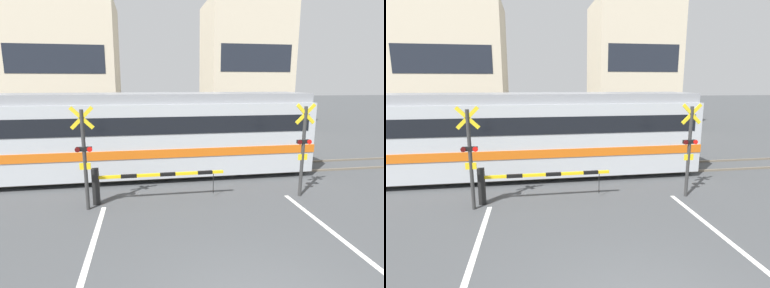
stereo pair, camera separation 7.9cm
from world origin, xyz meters
TOP-DOWN VIEW (x-y plane):
  - rail_track_near at (0.00, 7.84)m, footprint 50.00×0.10m
  - rail_track_far at (0.00, 9.28)m, footprint 50.00×0.10m
  - commuter_train at (-2.64, 8.56)m, footprint 15.37×2.80m
  - crossing_barrier_near at (-2.16, 5.66)m, footprint 4.22×0.20m
  - crossing_barrier_far at (2.16, 11.58)m, footprint 4.22×0.20m
  - crossing_signal_left at (-3.46, 5.28)m, footprint 0.68×0.15m
  - crossing_signal_right at (3.46, 5.28)m, footprint 0.68×0.15m
  - building_left_of_street at (-7.55, 21.69)m, footprint 7.88×5.72m
  - building_right_of_street at (6.95, 21.69)m, footprint 6.67×5.72m

SIDE VIEW (x-z plane):
  - rail_track_near at x=0.00m, z-range 0.00..0.08m
  - rail_track_far at x=0.00m, z-range 0.00..0.08m
  - crossing_barrier_near at x=-2.16m, z-range 0.15..1.32m
  - crossing_barrier_far at x=2.16m, z-range 0.15..1.32m
  - crossing_signal_left at x=-3.46m, z-range 0.16..3.30m
  - crossing_signal_right at x=3.46m, z-range 0.16..3.30m
  - commuter_train at x=-2.64m, z-range 0.12..3.49m
  - building_left_of_street at x=-7.55m, z-range 0.00..9.80m
  - building_right_of_street at x=6.95m, z-range 0.00..10.23m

